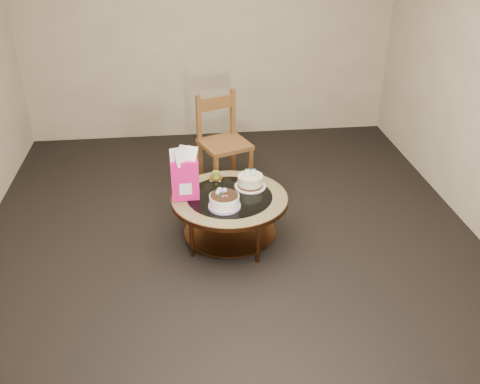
{
  "coord_description": "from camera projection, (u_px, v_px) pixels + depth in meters",
  "views": [
    {
      "loc": [
        -0.37,
        -3.99,
        2.73
      ],
      "look_at": [
        0.09,
        0.02,
        0.48
      ],
      "focal_mm": 40.0,
      "sensor_mm": 36.0,
      "label": 1
    }
  ],
  "objects": [
    {
      "name": "coffee_table",
      "position": [
        230.0,
        204.0,
        4.64
      ],
      "size": [
        1.02,
        1.02,
        0.46
      ],
      "color": "#573118",
      "rests_on": "ground"
    },
    {
      "name": "ground",
      "position": [
        230.0,
        240.0,
        4.83
      ],
      "size": [
        5.0,
        5.0,
        0.0
      ],
      "primitive_type": "plane",
      "color": "black",
      "rests_on": "ground"
    },
    {
      "name": "room_walls",
      "position": [
        228.0,
        73.0,
        4.08
      ],
      "size": [
        4.52,
        5.02,
        2.61
      ],
      "color": "#BFB190",
      "rests_on": "ground"
    },
    {
      "name": "dining_chair",
      "position": [
        223.0,
        142.0,
        5.52
      ],
      "size": [
        0.59,
        0.59,
        0.99
      ],
      "rotation": [
        0.0,
        0.0,
        0.37
      ],
      "color": "brown",
      "rests_on": "ground"
    },
    {
      "name": "decorated_cake",
      "position": [
        224.0,
        202.0,
        4.42
      ],
      "size": [
        0.27,
        0.27,
        0.16
      ],
      "rotation": [
        0.0,
        0.0,
        -0.44
      ],
      "color": "#B595D3",
      "rests_on": "coffee_table"
    },
    {
      "name": "gift_bag",
      "position": [
        185.0,
        174.0,
        4.48
      ],
      "size": [
        0.23,
        0.17,
        0.46
      ],
      "rotation": [
        0.0,
        0.0,
        0.03
      ],
      "color": "#E41575",
      "rests_on": "coffee_table"
    },
    {
      "name": "pillar_candle",
      "position": [
        216.0,
        176.0,
        4.87
      ],
      "size": [
        0.12,
        0.12,
        0.09
      ],
      "rotation": [
        0.0,
        0.0,
        -0.2
      ],
      "color": "tan",
      "rests_on": "coffee_table"
    },
    {
      "name": "cream_cake",
      "position": [
        250.0,
        181.0,
        4.73
      ],
      "size": [
        0.28,
        0.28,
        0.18
      ],
      "rotation": [
        0.0,
        0.0,
        -0.08
      ],
      "color": "white",
      "rests_on": "coffee_table"
    }
  ]
}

